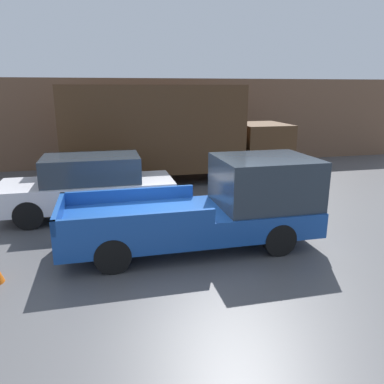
{
  "coord_description": "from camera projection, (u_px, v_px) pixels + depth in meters",
  "views": [
    {
      "loc": [
        -1.45,
        -7.83,
        3.49
      ],
      "look_at": [
        0.64,
        0.92,
        0.99
      ],
      "focal_mm": 35.0,
      "sensor_mm": 36.0,
      "label": 1
    }
  ],
  "objects": [
    {
      "name": "ground_plane",
      "position": [
        174.0,
        246.0,
        8.59
      ],
      "size": [
        60.0,
        60.0,
        0.0
      ],
      "primitive_type": "plane",
      "color": "#4C4C4F"
    },
    {
      "name": "building_wall",
      "position": [
        135.0,
        123.0,
        17.02
      ],
      "size": [
        28.0,
        0.15,
        3.93
      ],
      "color": "brown",
      "rests_on": "ground"
    },
    {
      "name": "pickup_truck",
      "position": [
        218.0,
        205.0,
        8.5
      ],
      "size": [
        5.67,
        2.05,
        1.99
      ],
      "color": "#194799",
      "rests_on": "ground"
    },
    {
      "name": "car",
      "position": [
        89.0,
        185.0,
        10.49
      ],
      "size": [
        4.74,
        1.86,
        1.7
      ],
      "color": "silver",
      "rests_on": "ground"
    },
    {
      "name": "delivery_truck",
      "position": [
        168.0,
        131.0,
        14.19
      ],
      "size": [
        8.64,
        2.49,
        3.61
      ],
      "color": "#472D19",
      "rests_on": "ground"
    }
  ]
}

